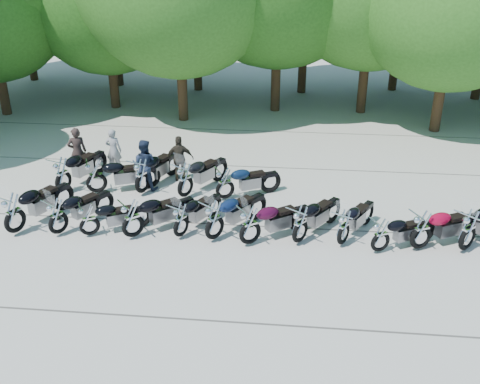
# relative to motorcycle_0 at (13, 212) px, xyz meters

# --- Properties ---
(ground) EXTENTS (90.00, 90.00, 0.00)m
(ground) POSITION_rel_motorcycle_0_xyz_m (6.36, -0.35, -0.71)
(ground) COLOR #A19C91
(ground) RESTS_ON ground
(motorcycle_0) EXTENTS (1.75, 2.62, 1.43)m
(motorcycle_0) POSITION_rel_motorcycle_0_xyz_m (0.00, 0.00, 0.00)
(motorcycle_0) COLOR black
(motorcycle_0) RESTS_ON ground
(motorcycle_1) EXTENTS (1.79, 2.27, 1.28)m
(motorcycle_1) POSITION_rel_motorcycle_0_xyz_m (1.25, 0.07, -0.08)
(motorcycle_1) COLOR black
(motorcycle_1) RESTS_ON ground
(motorcycle_2) EXTENTS (2.08, 1.51, 1.14)m
(motorcycle_2) POSITION_rel_motorcycle_0_xyz_m (2.17, 0.06, -0.14)
(motorcycle_2) COLOR black
(motorcycle_2) RESTS_ON ground
(motorcycle_3) EXTENTS (2.27, 2.09, 1.34)m
(motorcycle_3) POSITION_rel_motorcycle_0_xyz_m (3.43, 0.08, -0.04)
(motorcycle_3) COLOR black
(motorcycle_3) RESTS_ON ground
(motorcycle_4) EXTENTS (1.59, 2.18, 1.21)m
(motorcycle_4) POSITION_rel_motorcycle_0_xyz_m (4.77, 0.27, -0.11)
(motorcycle_4) COLOR black
(motorcycle_4) RESTS_ON ground
(motorcycle_5) EXTENTS (2.08, 2.38, 1.37)m
(motorcycle_5) POSITION_rel_motorcycle_0_xyz_m (5.73, 0.20, -0.03)
(motorcycle_5) COLOR #0C1838
(motorcycle_5) RESTS_ON ground
(motorcycle_6) EXTENTS (2.34, 1.96, 1.33)m
(motorcycle_6) POSITION_rel_motorcycle_0_xyz_m (6.75, 0.02, -0.05)
(motorcycle_6) COLOR #33071E
(motorcycle_6) RESTS_ON ground
(motorcycle_7) EXTENTS (1.89, 2.28, 1.30)m
(motorcycle_7) POSITION_rel_motorcycle_0_xyz_m (8.12, 0.26, -0.07)
(motorcycle_7) COLOR black
(motorcycle_7) RESTS_ON ground
(motorcycle_8) EXTENTS (1.64, 2.16, 1.20)m
(motorcycle_8) POSITION_rel_motorcycle_0_xyz_m (9.31, 0.29, -0.11)
(motorcycle_8) COLOR black
(motorcycle_8) RESTS_ON ground
(motorcycle_9) EXTENTS (2.09, 1.49, 1.15)m
(motorcycle_9) POSITION_rel_motorcycle_0_xyz_m (10.28, -0.02, -0.14)
(motorcycle_9) COLOR black
(motorcycle_9) RESTS_ON ground
(motorcycle_10) EXTENTS (2.42, 1.71, 1.33)m
(motorcycle_10) POSITION_rel_motorcycle_0_xyz_m (11.39, 0.23, -0.05)
(motorcycle_10) COLOR maroon
(motorcycle_10) RESTS_ON ground
(motorcycle_11) EXTENTS (2.29, 2.31, 1.41)m
(motorcycle_11) POSITION_rel_motorcycle_0_xyz_m (12.62, 0.29, -0.01)
(motorcycle_11) COLOR black
(motorcycle_11) RESTS_ON ground
(motorcycle_12) EXTENTS (1.59, 2.60, 1.41)m
(motorcycle_12) POSITION_rel_motorcycle_0_xyz_m (0.32, 2.79, -0.01)
(motorcycle_12) COLOR black
(motorcycle_12) RESTS_ON ground
(motorcycle_13) EXTENTS (2.48, 1.57, 1.34)m
(motorcycle_13) POSITION_rel_motorcycle_0_xyz_m (1.45, 2.82, -0.04)
(motorcycle_13) COLOR black
(motorcycle_13) RESTS_ON ground
(motorcycle_14) EXTENTS (1.61, 2.59, 1.41)m
(motorcycle_14) POSITION_rel_motorcycle_0_xyz_m (2.94, 2.96, -0.01)
(motorcycle_14) COLOR black
(motorcycle_14) RESTS_ON ground
(motorcycle_15) EXTENTS (1.89, 2.46, 1.37)m
(motorcycle_15) POSITION_rel_motorcycle_0_xyz_m (4.41, 2.81, -0.03)
(motorcycle_15) COLOR black
(motorcycle_15) RESTS_ON ground
(motorcycle_16) EXTENTS (2.29, 1.63, 1.26)m
(motorcycle_16) POSITION_rel_motorcycle_0_xyz_m (5.71, 2.79, -0.08)
(motorcycle_16) COLOR #0B1B34
(motorcycle_16) RESTS_ON ground
(rider_0) EXTENTS (0.76, 0.65, 1.76)m
(rider_0) POSITION_rel_motorcycle_0_xyz_m (0.30, 4.31, 0.17)
(rider_0) COLOR black
(rider_0) RESTS_ON ground
(rider_1) EXTENTS (0.92, 0.75, 1.75)m
(rider_1) POSITION_rel_motorcycle_0_xyz_m (2.93, 3.40, 0.16)
(rider_1) COLOR #1D273D
(rider_1) RESTS_ON ground
(rider_2) EXTENTS (1.00, 0.54, 1.62)m
(rider_2) POSITION_rel_motorcycle_0_xyz_m (3.97, 4.20, 0.10)
(rider_2) COLOR black
(rider_2) RESTS_ON ground
(rider_3) EXTENTS (0.60, 0.42, 1.59)m
(rider_3) POSITION_rel_motorcycle_0_xyz_m (1.44, 4.80, 0.08)
(rider_3) COLOR gray
(rider_3) RESTS_ON ground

